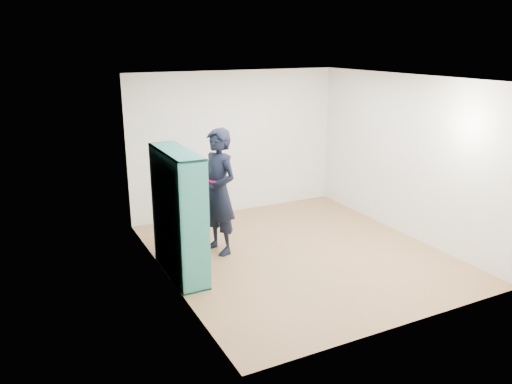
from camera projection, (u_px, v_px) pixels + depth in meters
name	position (u px, v px, depth m)	size (l,w,h in m)	color
floor	(298.00, 253.00, 7.57)	(4.50, 4.50, 0.00)	olive
ceiling	(303.00, 78.00, 6.82)	(4.50, 4.50, 0.00)	white
wall_left	(166.00, 188.00, 6.33)	(0.02, 4.50, 2.60)	silver
wall_right	(406.00, 156.00, 8.05)	(0.02, 4.50, 2.60)	silver
wall_back	(236.00, 143.00, 9.12)	(4.00, 0.02, 2.60)	silver
wall_front	(412.00, 217.00, 5.27)	(4.00, 0.02, 2.60)	silver
bookshelf	(177.00, 216.00, 6.67)	(0.38, 1.30, 1.73)	#277A7B
person	(219.00, 192.00, 7.37)	(0.62, 0.79, 1.90)	black
smartphone	(207.00, 184.00, 7.32)	(0.04, 0.10, 0.13)	silver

